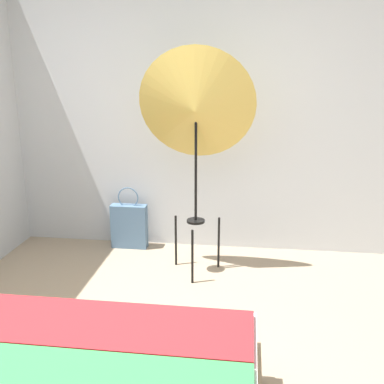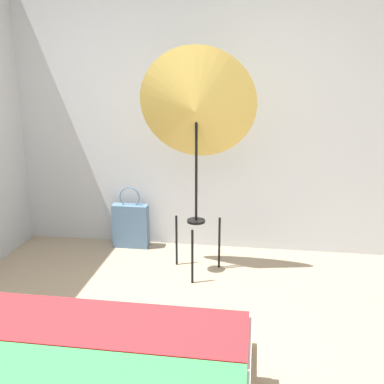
{
  "view_description": "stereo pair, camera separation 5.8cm",
  "coord_description": "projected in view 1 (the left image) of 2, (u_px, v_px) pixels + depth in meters",
  "views": [
    {
      "loc": [
        0.7,
        -2.04,
        1.71
      ],
      "look_at": [
        0.26,
        1.29,
        0.77
      ],
      "focal_mm": 42.0,
      "sensor_mm": 36.0,
      "label": 1
    },
    {
      "loc": [
        0.75,
        -2.04,
        1.71
      ],
      "look_at": [
        0.26,
        1.29,
        0.77
      ],
      "focal_mm": 42.0,
      "sensor_mm": 36.0,
      "label": 2
    }
  ],
  "objects": [
    {
      "name": "photo_umbrella",
      "position": [
        196.0,
        109.0,
        3.51
      ],
      "size": [
        0.94,
        0.45,
        1.87
      ],
      "color": "black",
      "rests_on": "ground_plane"
    },
    {
      "name": "wall_back",
      "position": [
        175.0,
        112.0,
        4.16
      ],
      "size": [
        8.0,
        0.05,
        2.6
      ],
      "color": "#B7BCC1",
      "rests_on": "ground_plane"
    },
    {
      "name": "tote_bag",
      "position": [
        129.0,
        226.0,
        4.35
      ],
      "size": [
        0.34,
        0.11,
        0.61
      ],
      "color": "slate",
      "rests_on": "ground_plane"
    }
  ]
}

